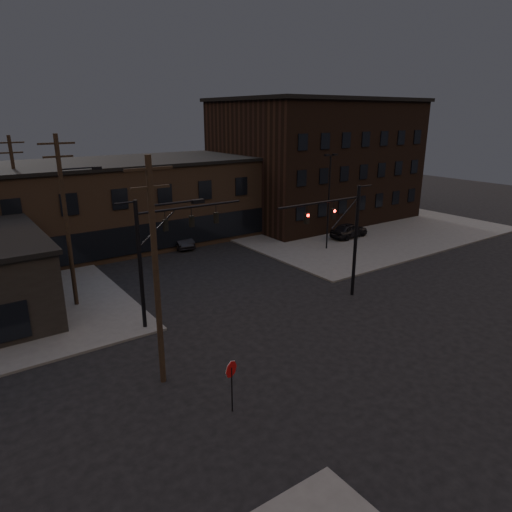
# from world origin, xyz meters

# --- Properties ---
(ground) EXTENTS (140.00, 140.00, 0.00)m
(ground) POSITION_xyz_m (0.00, 0.00, 0.00)
(ground) COLOR black
(ground) RESTS_ON ground
(sidewalk_ne) EXTENTS (30.00, 30.00, 0.15)m
(sidewalk_ne) POSITION_xyz_m (22.00, 22.00, 0.07)
(sidewalk_ne) COLOR #474744
(sidewalk_ne) RESTS_ON ground
(building_row) EXTENTS (40.00, 12.00, 8.00)m
(building_row) POSITION_xyz_m (0.00, 28.00, 4.00)
(building_row) COLOR #4A3627
(building_row) RESTS_ON ground
(building_right) EXTENTS (22.00, 16.00, 14.00)m
(building_right) POSITION_xyz_m (22.00, 26.00, 7.00)
(building_right) COLOR black
(building_right) RESTS_ON ground
(traffic_signal_near) EXTENTS (7.12, 0.24, 8.00)m
(traffic_signal_near) POSITION_xyz_m (5.36, 4.50, 4.93)
(traffic_signal_near) COLOR black
(traffic_signal_near) RESTS_ON ground
(traffic_signal_far) EXTENTS (7.12, 0.24, 8.00)m
(traffic_signal_far) POSITION_xyz_m (-6.72, 8.00, 5.01)
(traffic_signal_far) COLOR black
(traffic_signal_far) RESTS_ON ground
(stop_sign) EXTENTS (0.72, 0.33, 2.48)m
(stop_sign) POSITION_xyz_m (-8.00, -1.99, 1.84)
(stop_sign) COLOR black
(stop_sign) RESTS_ON ground
(utility_pole_near) EXTENTS (3.70, 0.28, 11.00)m
(utility_pole_near) POSITION_xyz_m (-9.43, 2.00, 5.87)
(utility_pole_near) COLOR black
(utility_pole_near) RESTS_ON ground
(utility_pole_mid) EXTENTS (3.70, 0.28, 11.50)m
(utility_pole_mid) POSITION_xyz_m (-10.44, 14.00, 6.13)
(utility_pole_mid) COLOR black
(utility_pole_mid) RESTS_ON ground
(utility_pole_far) EXTENTS (2.20, 0.28, 11.00)m
(utility_pole_far) POSITION_xyz_m (-11.50, 26.00, 5.78)
(utility_pole_far) COLOR black
(utility_pole_far) RESTS_ON ground
(lot_light_a) EXTENTS (1.50, 0.28, 9.14)m
(lot_light_a) POSITION_xyz_m (13.00, 14.00, 5.51)
(lot_light_a) COLOR black
(lot_light_a) RESTS_ON ground
(lot_light_b) EXTENTS (1.50, 0.28, 9.14)m
(lot_light_b) POSITION_xyz_m (19.00, 19.00, 5.51)
(lot_light_b) COLOR black
(lot_light_b) RESTS_ON ground
(parked_car_lot_a) EXTENTS (4.72, 2.25, 1.56)m
(parked_car_lot_a) POSITION_xyz_m (17.80, 15.67, 0.93)
(parked_car_lot_a) COLOR black
(parked_car_lot_a) RESTS_ON sidewalk_ne
(parked_car_lot_b) EXTENTS (4.49, 2.47, 1.23)m
(parked_car_lot_b) POSITION_xyz_m (17.90, 24.61, 0.77)
(parked_car_lot_b) COLOR silver
(parked_car_lot_b) RESTS_ON sidewalk_ne
(car_crossing) EXTENTS (2.17, 4.82, 1.54)m
(car_crossing) POSITION_xyz_m (1.89, 23.32, 0.77)
(car_crossing) COLOR black
(car_crossing) RESTS_ON ground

